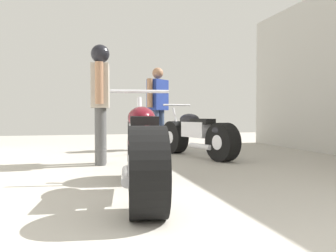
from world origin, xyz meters
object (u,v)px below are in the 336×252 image
Objects in this scene: motorcycle_black_naked at (198,135)px; mechanic_in_blue at (158,103)px; motorcycle_maroon_cruiser at (143,150)px; mechanic_with_helmet at (100,93)px.

motorcycle_black_naked is 1.15× the size of mechanic_in_blue.
mechanic_in_blue reaches higher than motorcycle_maroon_cruiser.
mechanic_with_helmet is at bearing -164.91° from motorcycle_black_naked.
motorcycle_maroon_cruiser is 2.90m from motorcycle_black_naked.
mechanic_in_blue is 0.97× the size of mechanic_with_helmet.
motorcycle_black_naked is (1.41, 2.53, -0.03)m from motorcycle_maroon_cruiser.
motorcycle_maroon_cruiser is 4.09m from mechanic_in_blue.
motorcycle_maroon_cruiser is at bearing -119.14° from motorcycle_black_naked.
mechanic_with_helmet is (-1.65, -0.44, 0.66)m from motorcycle_black_naked.
mechanic_in_blue is (1.03, 3.92, 0.54)m from motorcycle_maroon_cruiser.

